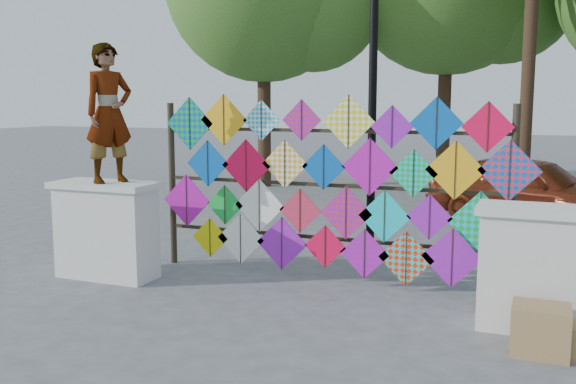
% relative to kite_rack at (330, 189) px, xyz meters
% --- Properties ---
extents(ground, '(80.00, 80.00, 0.00)m').
position_rel_kite_rack_xyz_m(ground, '(-0.09, -0.73, -1.21)').
color(ground, gray).
rests_on(ground, ground).
extents(parapet_left, '(1.40, 0.65, 1.28)m').
position_rel_kite_rack_xyz_m(parapet_left, '(-2.79, -0.93, -0.56)').
color(parapet_left, white).
rests_on(parapet_left, ground).
extents(parapet_right, '(1.40, 0.65, 1.28)m').
position_rel_kite_rack_xyz_m(parapet_right, '(2.61, -0.93, -0.56)').
color(parapet_right, white).
rests_on(parapet_right, ground).
extents(kite_rack, '(4.97, 0.24, 2.42)m').
position_rel_kite_rack_xyz_m(kite_rack, '(0.00, 0.00, 0.00)').
color(kite_rack, '#2B2417').
rests_on(kite_rack, ground).
extents(vendor_woman, '(0.66, 0.77, 1.78)m').
position_rel_kite_rack_xyz_m(vendor_woman, '(-2.68, -0.93, 0.96)').
color(vendor_woman, '#99999E').
rests_on(vendor_woman, parapet_left).
extents(sedan, '(4.14, 2.85, 1.31)m').
position_rel_kite_rack_xyz_m(sedan, '(2.30, 5.19, -0.56)').
color(sedan, maroon).
rests_on(sedan, ground).
extents(lamppost, '(0.28, 0.28, 4.46)m').
position_rel_kite_rack_xyz_m(lamppost, '(0.21, 1.27, 1.48)').
color(lamppost, black).
rests_on(lamppost, ground).
extents(cardboard_box_near, '(0.51, 0.46, 0.46)m').
position_rel_kite_rack_xyz_m(cardboard_box_near, '(2.57, -1.58, -0.98)').
color(cardboard_box_near, tan).
rests_on(cardboard_box_near, ground).
extents(cardboard_box_far, '(0.37, 0.34, 0.31)m').
position_rel_kite_rack_xyz_m(cardboard_box_far, '(2.71, -1.56, -1.06)').
color(cardboard_box_far, tan).
rests_on(cardboard_box_far, ground).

